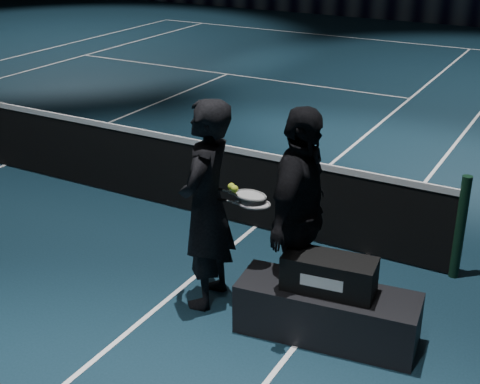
% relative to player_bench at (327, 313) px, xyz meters
% --- Properties ---
extents(floor, '(36.00, 36.00, 0.00)m').
position_rel_player_bench_xyz_m(floor, '(-5.65, 1.58, -0.23)').
color(floor, black).
rests_on(floor, ground).
extents(court_lines, '(10.98, 23.78, 0.01)m').
position_rel_player_bench_xyz_m(court_lines, '(-5.65, 1.58, -0.23)').
color(court_lines, white).
rests_on(court_lines, floor).
extents(net_post_right, '(0.10, 0.10, 1.10)m').
position_rel_player_bench_xyz_m(net_post_right, '(0.75, 1.58, 0.32)').
color(net_post_right, black).
rests_on(net_post_right, floor).
extents(net_mesh, '(12.80, 0.02, 0.86)m').
position_rel_player_bench_xyz_m(net_mesh, '(-5.65, 1.58, 0.22)').
color(net_mesh, black).
rests_on(net_mesh, floor).
extents(sponsor_backdrop, '(22.00, 0.15, 0.90)m').
position_rel_player_bench_xyz_m(sponsor_backdrop, '(-5.65, 17.08, 0.22)').
color(sponsor_backdrop, black).
rests_on(sponsor_backdrop, floor).
extents(player_bench, '(1.61, 0.71, 0.47)m').
position_rel_player_bench_xyz_m(player_bench, '(0.00, 0.00, 0.00)').
color(player_bench, black).
rests_on(player_bench, floor).
extents(racket_bag, '(0.82, 0.43, 0.31)m').
position_rel_player_bench_xyz_m(racket_bag, '(0.00, 0.00, 0.39)').
color(racket_bag, black).
rests_on(racket_bag, player_bench).
extents(bag_signature, '(0.36, 0.05, 0.10)m').
position_rel_player_bench_xyz_m(bag_signature, '(0.00, -0.17, 0.39)').
color(bag_signature, white).
rests_on(bag_signature, racket_bag).
extents(player_a, '(0.58, 0.79, 1.98)m').
position_rel_player_bench_xyz_m(player_a, '(-1.21, -0.00, 0.76)').
color(player_a, black).
rests_on(player_a, floor).
extents(player_b, '(0.60, 1.21, 1.98)m').
position_rel_player_bench_xyz_m(player_b, '(-0.38, 0.19, 0.76)').
color(player_b, black).
rests_on(player_b, floor).
extents(racket_lower, '(0.71, 0.37, 0.03)m').
position_rel_player_bench_xyz_m(racket_lower, '(-0.77, 0.10, 0.83)').
color(racket_lower, black).
rests_on(racket_lower, player_a).
extents(racket_upper, '(0.71, 0.41, 0.10)m').
position_rel_player_bench_xyz_m(racket_upper, '(-0.83, 0.12, 0.89)').
color(racket_upper, black).
rests_on(racket_upper, player_b).
extents(tennis_balls, '(0.12, 0.10, 0.12)m').
position_rel_player_bench_xyz_m(tennis_balls, '(-0.96, 0.06, 0.98)').
color(tennis_balls, yellow).
rests_on(tennis_balls, racket_upper).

